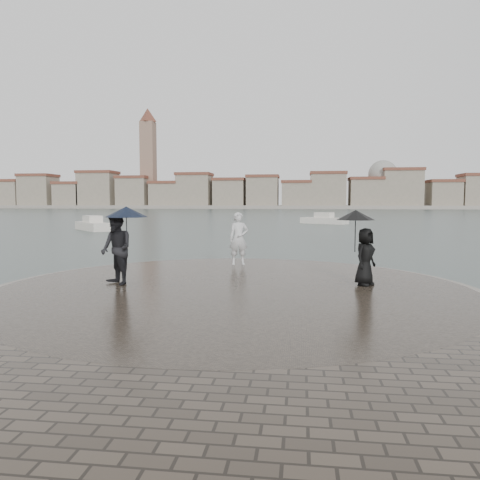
# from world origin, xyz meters

# --- Properties ---
(ground) EXTENTS (400.00, 400.00, 0.00)m
(ground) POSITION_xyz_m (0.00, 0.00, 0.00)
(ground) COLOR #2B3835
(ground) RESTS_ON ground
(kerb_ring) EXTENTS (12.50, 12.50, 0.32)m
(kerb_ring) POSITION_xyz_m (0.00, 3.50, 0.16)
(kerb_ring) COLOR gray
(kerb_ring) RESTS_ON ground
(quay_tip) EXTENTS (11.90, 11.90, 0.36)m
(quay_tip) POSITION_xyz_m (0.00, 3.50, 0.18)
(quay_tip) COLOR #2D261E
(quay_tip) RESTS_ON ground
(statue) EXTENTS (0.73, 0.56, 1.80)m
(statue) POSITION_xyz_m (-0.42, 7.70, 1.26)
(statue) COLOR silver
(statue) RESTS_ON quay_tip
(visitor_left) EXTENTS (1.38, 1.22, 2.04)m
(visitor_left) POSITION_xyz_m (-3.01, 3.44, 1.51)
(visitor_left) COLOR black
(visitor_left) RESTS_ON quay_tip
(visitor_right) EXTENTS (1.16, 1.04, 1.95)m
(visitor_right) POSITION_xyz_m (3.26, 4.19, 1.47)
(visitor_right) COLOR black
(visitor_right) RESTS_ON quay_tip
(far_skyline) EXTENTS (260.00, 20.00, 37.00)m
(far_skyline) POSITION_xyz_m (-6.29, 160.71, 5.61)
(far_skyline) COLOR gray
(far_skyline) RESTS_ON ground
(boats) EXTENTS (26.06, 19.69, 1.50)m
(boats) POSITION_xyz_m (-6.13, 38.57, 0.38)
(boats) COLOR silver
(boats) RESTS_ON ground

